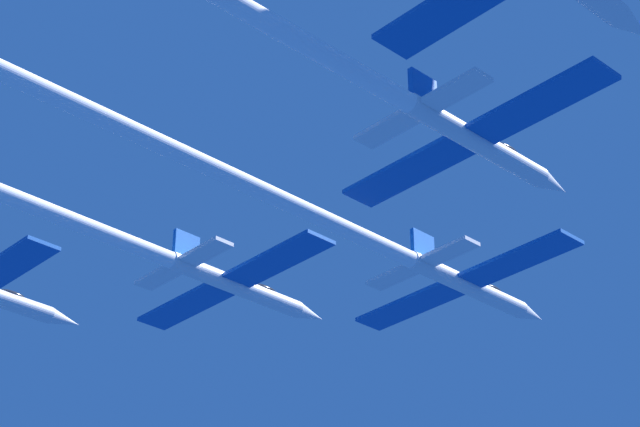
# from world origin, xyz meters

# --- Properties ---
(jet_lead) EXTENTS (15.06, 53.96, 2.49)m
(jet_lead) POSITION_xyz_m (-0.18, -16.26, -0.38)
(jet_lead) COLOR silver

